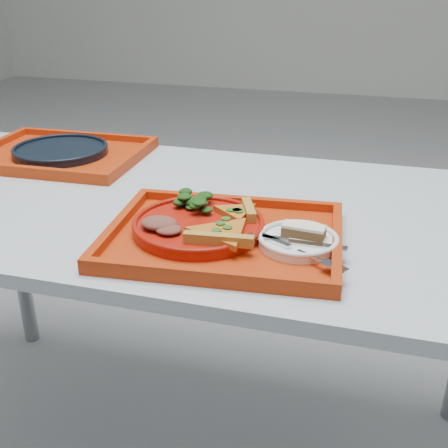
# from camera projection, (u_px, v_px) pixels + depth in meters

# --- Properties ---
(ground) EXTENTS (10.00, 10.00, 0.00)m
(ground) POSITION_uv_depth(u_px,v_px,m) (190.00, 445.00, 1.60)
(ground) COLOR gray
(ground) RESTS_ON ground
(table) EXTENTS (1.60, 0.80, 0.75)m
(table) POSITION_uv_depth(u_px,v_px,m) (183.00, 231.00, 1.32)
(table) COLOR #ACB6C1
(table) RESTS_ON ground
(tray_main) EXTENTS (0.48, 0.39, 0.01)m
(tray_main) POSITION_uv_depth(u_px,v_px,m) (224.00, 239.00, 1.09)
(tray_main) COLOR #A62A08
(tray_main) RESTS_ON table
(tray_far) EXTENTS (0.46, 0.36, 0.01)m
(tray_far) POSITION_uv_depth(u_px,v_px,m) (61.00, 156.00, 1.57)
(tray_far) COLOR #A62A08
(tray_far) RESTS_ON table
(dinner_plate) EXTENTS (0.26, 0.26, 0.02)m
(dinner_plate) POSITION_uv_depth(u_px,v_px,m) (199.00, 227.00, 1.11)
(dinner_plate) COLOR #9C150A
(dinner_plate) RESTS_ON tray_main
(side_plate) EXTENTS (0.15, 0.15, 0.01)m
(side_plate) POSITION_uv_depth(u_px,v_px,m) (298.00, 242.00, 1.05)
(side_plate) COLOR white
(side_plate) RESTS_ON tray_main
(navy_plate) EXTENTS (0.26, 0.26, 0.02)m
(navy_plate) POSITION_uv_depth(u_px,v_px,m) (61.00, 151.00, 1.57)
(navy_plate) COLOR black
(navy_plate) RESTS_ON tray_far
(pizza_slice_a) EXTENTS (0.14, 0.16, 0.02)m
(pizza_slice_a) POSITION_uv_depth(u_px,v_px,m) (222.00, 231.00, 1.05)
(pizza_slice_a) COLOR orange
(pizza_slice_a) RESTS_ON dinner_plate
(pizza_slice_b) EXTENTS (0.13, 0.12, 0.02)m
(pizza_slice_b) POSITION_uv_depth(u_px,v_px,m) (236.00, 210.00, 1.14)
(pizza_slice_b) COLOR orange
(pizza_slice_b) RESTS_ON dinner_plate
(salad_heap) EXTENTS (0.08, 0.07, 0.04)m
(salad_heap) POSITION_uv_depth(u_px,v_px,m) (195.00, 199.00, 1.17)
(salad_heap) COLOR black
(salad_heap) RESTS_ON dinner_plate
(meat_portion) EXTENTS (0.07, 0.06, 0.02)m
(meat_portion) POSITION_uv_depth(u_px,v_px,m) (159.00, 223.00, 1.08)
(meat_portion) COLOR brown
(meat_portion) RESTS_ON dinner_plate
(dessert_bar) EXTENTS (0.08, 0.04, 0.02)m
(dessert_bar) POSITION_uv_depth(u_px,v_px,m) (304.00, 231.00, 1.06)
(dessert_bar) COLOR #53341B
(dessert_bar) RESTS_ON side_plate
(knife) EXTENTS (0.19, 0.02, 0.01)m
(knife) POSITION_uv_depth(u_px,v_px,m) (297.00, 241.00, 1.03)
(knife) COLOR silver
(knife) RESTS_ON side_plate
(fork) EXTENTS (0.17, 0.11, 0.01)m
(fork) POSITION_uv_depth(u_px,v_px,m) (297.00, 250.00, 1.00)
(fork) COLOR silver
(fork) RESTS_ON side_plate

